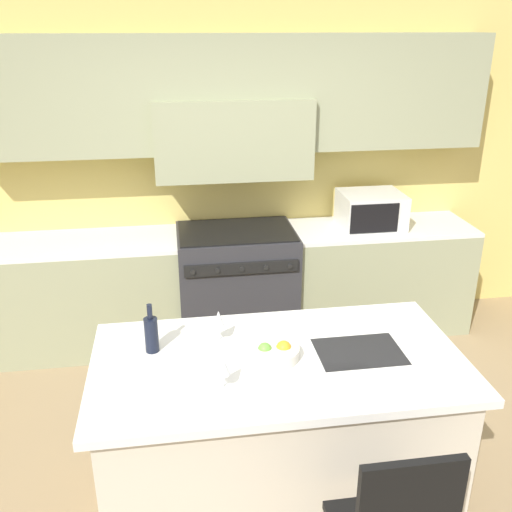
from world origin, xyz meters
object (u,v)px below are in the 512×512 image
Objects in this scene: range_stove at (237,285)px; wine_glass_near at (223,366)px; wine_bottle at (151,334)px; fruit_bowl at (274,352)px; microwave at (371,210)px; wine_glass_far at (219,321)px.

range_stove is 2.11m from wine_glass_near.
wine_bottle is 1.05× the size of fruit_bowl.
microwave is 2.40m from wine_bottle.
microwave reaches higher than range_stove.
wine_bottle is 0.63m from fruit_bowl.
microwave is 1.96× the size of fruit_bowl.
range_stove is 5.36× the size of wine_glass_far.
wine_glass_far reaches higher than range_stove.
wine_glass_near is at bearing -142.10° from fruit_bowl.
range_stove is 3.57× the size of wine_bottle.
wine_glass_near is (0.33, -0.38, 0.02)m from wine_bottle.
wine_bottle is at bearing -111.01° from range_stove.
microwave reaches higher than fruit_bowl.
wine_glass_near is (-1.41, -2.03, -0.03)m from microwave.
wine_glass_near reaches higher than fruit_bowl.
wine_glass_near is at bearing -98.51° from range_stove.
range_stove is 1.85m from fruit_bowl.
range_stove is 1.83m from wine_bottle.
fruit_bowl is (0.61, -0.16, -0.07)m from wine_bottle.
fruit_bowl is at bearing -121.87° from microwave.
fruit_bowl is (0.28, 0.22, -0.09)m from wine_glass_near.
fruit_bowl is at bearing -90.64° from range_stove.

